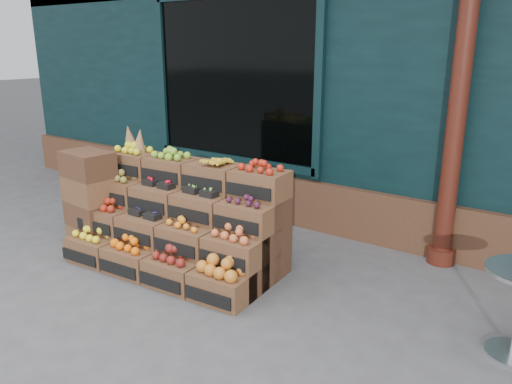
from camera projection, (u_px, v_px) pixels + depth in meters
The scene contains 5 objects.
ground at pixel (228, 310), 4.27m from camera, with size 60.00×60.00×0.00m, color #4C4C4F.
shop_facade at pixel (435, 30), 7.58m from camera, with size 12.00×6.24×4.80m.
crate_display at pixel (180, 225), 5.08m from camera, with size 2.21×1.20×1.34m.
spare_crates at pixel (91, 201), 5.41m from camera, with size 0.58×0.43×1.10m.
shopkeeper at pixel (283, 142), 6.84m from camera, with size 0.66×0.43×1.81m, color #1E6B23.
Camera 1 is at (2.41, -2.96, 2.18)m, focal length 35.00 mm.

